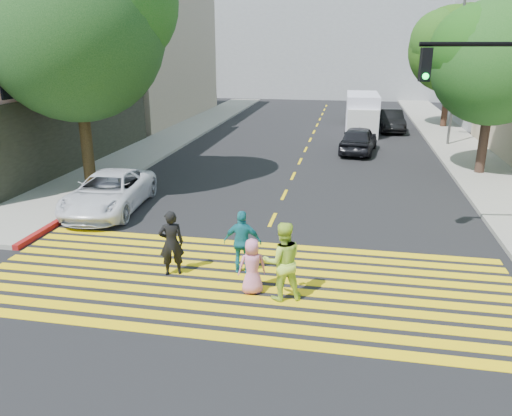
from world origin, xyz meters
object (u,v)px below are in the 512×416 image
(white_van, at_px, (362,115))
(silver_car, at_px, (360,112))
(dark_car_parked, at_px, (390,120))
(tree_left, at_px, (76,20))
(pedestrian_child, at_px, (252,266))
(white_sedan, at_px, (109,192))
(pedestrian_woman, at_px, (283,261))
(tree_right_near, at_px, (497,56))
(tree_right_far, at_px, (453,45))
(pedestrian_extra, at_px, (243,242))
(dark_car_near, at_px, (359,139))
(pedestrian_man, at_px, (171,243))

(white_van, bearing_deg, silver_car, 89.32)
(silver_car, distance_m, dark_car_parked, 4.85)
(tree_left, relative_size, pedestrian_child, 7.03)
(pedestrian_child, distance_m, white_sedan, 8.06)
(pedestrian_woman, distance_m, pedestrian_child, 0.80)
(tree_right_near, height_order, tree_right_far, tree_right_far)
(pedestrian_extra, bearing_deg, tree_right_far, -112.76)
(tree_left, bearing_deg, pedestrian_woman, -40.72)
(tree_right_far, bearing_deg, tree_left, -130.97)
(tree_left, height_order, tree_right_near, tree_left)
(tree_left, relative_size, pedestrian_extra, 5.75)
(silver_car, bearing_deg, pedestrian_woman, 90.41)
(tree_right_near, bearing_deg, tree_left, -160.96)
(tree_right_near, xyz_separation_m, dark_car_near, (-5.45, 3.95, -4.46))
(tree_left, height_order, pedestrian_woman, tree_left)
(silver_car, xyz_separation_m, dark_car_parked, (1.97, -4.43, 0.02))
(white_sedan, xyz_separation_m, silver_car, (8.95, 23.81, 0.02))
(pedestrian_child, distance_m, dark_car_near, 17.10)
(tree_right_far, height_order, dark_car_near, tree_right_far)
(pedestrian_extra, bearing_deg, pedestrian_man, 11.46)
(white_sedan, bearing_deg, tree_right_near, 23.64)
(tree_right_near, height_order, pedestrian_child, tree_right_near)
(dark_car_near, bearing_deg, pedestrian_man, 81.03)
(dark_car_parked, bearing_deg, dark_car_near, -110.25)
(white_van, bearing_deg, tree_right_near, -64.35)
(tree_right_near, distance_m, pedestrian_child, 15.88)
(pedestrian_woman, distance_m, pedestrian_extra, 1.72)
(silver_car, bearing_deg, pedestrian_extra, 87.79)
(pedestrian_child, height_order, white_van, white_van)
(tree_right_far, distance_m, pedestrian_child, 28.30)
(dark_car_parked, bearing_deg, tree_right_far, 23.04)
(pedestrian_man, distance_m, dark_car_parked, 24.90)
(tree_right_near, distance_m, dark_car_near, 8.08)
(tree_right_far, relative_size, white_sedan, 1.71)
(white_van, bearing_deg, pedestrian_child, -97.79)
(pedestrian_child, bearing_deg, tree_right_far, -129.57)
(pedestrian_extra, height_order, dark_car_parked, pedestrian_extra)
(pedestrian_child, xyz_separation_m, pedestrian_extra, (-0.46, 1.08, 0.15))
(silver_car, relative_size, dark_car_parked, 1.10)
(tree_left, bearing_deg, white_sedan, -51.00)
(pedestrian_extra, height_order, silver_car, pedestrian_extra)
(white_sedan, height_order, silver_car, silver_car)
(pedestrian_child, relative_size, dark_car_near, 0.32)
(tree_right_near, bearing_deg, pedestrian_woman, -119.01)
(pedestrian_man, bearing_deg, white_sedan, -70.30)
(tree_right_near, xyz_separation_m, silver_car, (-5.27, 16.01, -4.50))
(pedestrian_extra, height_order, white_van, white_van)
(pedestrian_woman, xyz_separation_m, pedestrian_extra, (-1.21, 1.23, -0.11))
(white_van, bearing_deg, tree_right_far, 27.57)
(pedestrian_extra, bearing_deg, dark_car_parked, -105.71)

